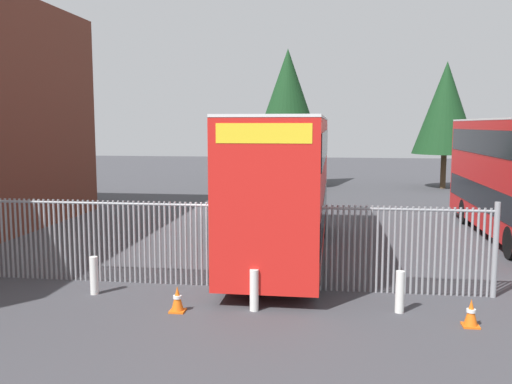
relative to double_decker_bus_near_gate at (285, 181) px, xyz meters
name	(u,v)px	position (x,y,z in m)	size (l,w,h in m)	color
ground_plane	(270,229)	(-0.97, 4.35, -2.42)	(100.00, 100.00, 0.00)	#3D3D42
palisade_fence	(191,241)	(-2.12, -3.65, -1.24)	(15.25, 0.14, 2.35)	gray
double_decker_bus_near_gate	(285,181)	(0.00, 0.00, 0.00)	(2.54, 10.81, 4.42)	red
bollard_near_left	(94,275)	(-4.31, -4.76, -1.95)	(0.20, 0.20, 0.95)	silver
bollard_center_front	(254,290)	(-0.20, -5.43, -1.95)	(0.20, 0.20, 0.95)	silver
bollard_near_right	(400,292)	(3.04, -5.10, -1.95)	(0.20, 0.20, 0.95)	silver
traffic_cone_by_gate	(177,299)	(-1.90, -5.74, -2.13)	(0.34, 0.34, 0.59)	orange
traffic_cone_mid_forecourt	(471,313)	(4.41, -5.79, -2.13)	(0.34, 0.34, 0.59)	orange
tree_tall_back	(288,104)	(-1.62, 20.39, 3.14)	(5.16, 5.16, 9.26)	#4C3823
tree_short_side	(446,108)	(8.71, 20.35, 2.85)	(4.18, 4.18, 8.27)	#4C3823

